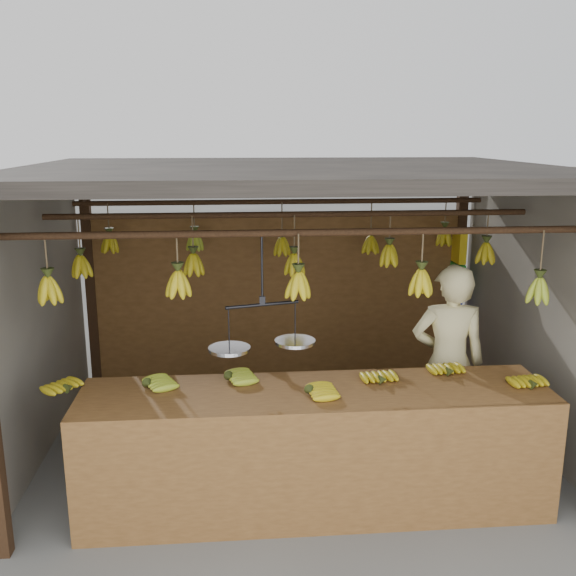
{
  "coord_description": "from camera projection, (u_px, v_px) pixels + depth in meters",
  "views": [
    {
      "loc": [
        -0.48,
        -5.27,
        2.66
      ],
      "look_at": [
        0.0,
        0.3,
        1.3
      ],
      "focal_mm": 40.0,
      "sensor_mm": 36.0,
      "label": 1
    }
  ],
  "objects": [
    {
      "name": "ground",
      "position": [
        291.0,
        436.0,
        5.77
      ],
      "size": [
        80.0,
        80.0,
        0.0
      ],
      "primitive_type": "plane",
      "color": "#5B5B57"
    },
    {
      "name": "stall",
      "position": [
        288.0,
        213.0,
        5.62
      ],
      "size": [
        4.3,
        3.3,
        2.4
      ],
      "color": "black",
      "rests_on": "ground"
    },
    {
      "name": "counter",
      "position": [
        317.0,
        423.0,
        4.43
      ],
      "size": [
        3.52,
        0.76,
        0.96
      ],
      "color": "brown",
      "rests_on": "ground"
    },
    {
      "name": "hanging_bananas",
      "position": [
        290.0,
        261.0,
        5.39
      ],
      "size": [
        3.58,
        2.25,
        0.37
      ],
      "color": "#B29C13",
      "rests_on": "ground"
    },
    {
      "name": "balance_scale",
      "position": [
        263.0,
        340.0,
        4.49
      ],
      "size": [
        0.75,
        0.4,
        0.81
      ],
      "color": "black",
      "rests_on": "ground"
    },
    {
      "name": "vendor",
      "position": [
        448.0,
        363.0,
        5.24
      ],
      "size": [
        0.65,
        0.47,
        1.65
      ],
      "primitive_type": "imported",
      "rotation": [
        0.0,
        0.0,
        3.01
      ],
      "color": "beige",
      "rests_on": "ground"
    },
    {
      "name": "bag_bundles",
      "position": [
        457.0,
        287.0,
        7.0
      ],
      "size": [
        0.08,
        0.26,
        1.21
      ],
      "color": "yellow",
      "rests_on": "ground"
    }
  ]
}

